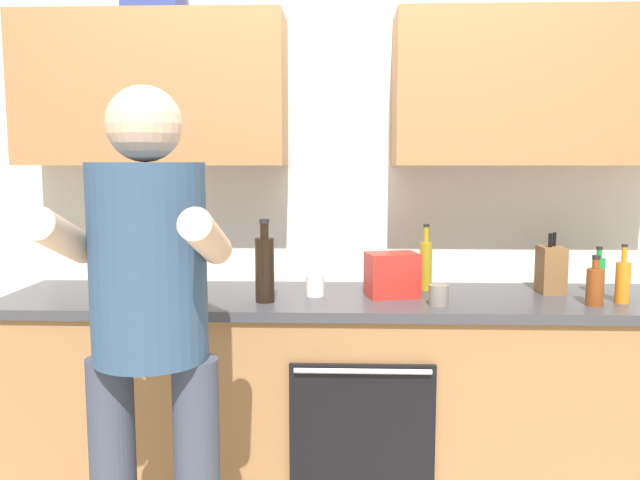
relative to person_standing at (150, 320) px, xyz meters
The scene contains 13 objects.
back_wall_unit 1.34m from the person_standing, 63.54° to the left, with size 4.00×0.38×2.50m.
counter 1.14m from the person_standing, 56.48° to the left, with size 2.84×0.67×0.90m.
person_standing is the anchor object (origin of this frame).
bottle_soda 1.91m from the person_standing, 28.91° to the left, with size 0.05×0.05×0.20m.
bottle_oil 1.36m from the person_standing, 46.19° to the left, with size 0.05×0.05×0.29m.
bottle_juice 1.85m from the person_standing, 23.54° to the left, with size 0.06×0.06×0.24m.
bottle_soy 0.75m from the person_standing, 69.97° to the left, with size 0.08×0.08×0.34m.
bottle_vinegar 1.71m from the person_standing, 23.74° to the left, with size 0.07×0.07×0.20m.
cup_coffee 0.95m from the person_standing, 61.34° to the left, with size 0.08×0.08×0.09m, color white.
cup_stoneware 1.17m from the person_standing, 35.16° to the left, with size 0.08×0.08×0.08m, color slate.
mixing_bowl 0.94m from the person_standing, 110.74° to the left, with size 0.28×0.28×0.07m, color silver.
knife_block 1.75m from the person_standing, 32.44° to the left, with size 0.10×0.14×0.26m.
grocery_bag_crisps 1.14m from the person_standing, 46.81° to the left, with size 0.21×0.15×0.19m, color red.
Camera 1 is at (0.02, -2.70, 1.46)m, focal length 36.34 mm.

